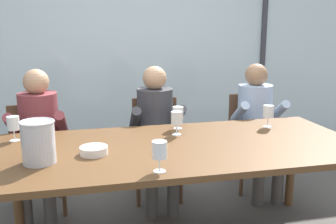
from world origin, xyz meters
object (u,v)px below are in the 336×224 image
(wine_glass_spare_empty, at_px, (178,114))
(ice_bucket_primary, at_px, (38,142))
(chair_near_curtain, at_px, (36,149))
(chair_center, at_px, (252,133))
(wine_glass_by_left_taster, at_px, (159,150))
(dining_table, at_px, (180,154))
(chair_left_of_center, at_px, (156,139))
(person_maroon_top, at_px, (39,133))
(person_charcoal_jacket, at_px, (156,126))
(wine_glass_center_pour, at_px, (268,112))
(wine_glass_near_bucket, at_px, (177,118))
(wine_glass_by_right_taster, at_px, (13,124))
(tasting_bowl, at_px, (94,150))
(person_pale_blue_shirt, at_px, (257,120))

(wine_glass_spare_empty, bearing_deg, ice_bucket_primary, -150.71)
(chair_near_curtain, distance_m, chair_center, 2.04)
(wine_glass_by_left_taster, bearing_deg, dining_table, 61.93)
(chair_left_of_center, height_order, wine_glass_by_left_taster, wine_glass_by_left_taster)
(person_maroon_top, distance_m, wine_glass_spare_empty, 1.17)
(person_charcoal_jacket, xyz_separation_m, ice_bucket_primary, (-0.89, -0.97, 0.21))
(wine_glass_center_pour, height_order, wine_glass_spare_empty, same)
(chair_left_of_center, xyz_separation_m, wine_glass_near_bucket, (0.01, -0.74, 0.37))
(chair_left_of_center, distance_m, person_maroon_top, 1.05)
(ice_bucket_primary, distance_m, wine_glass_by_right_taster, 0.54)
(wine_glass_by_right_taster, bearing_deg, chair_left_of_center, 29.24)
(chair_left_of_center, xyz_separation_m, wine_glass_center_pour, (0.76, -0.70, 0.37))
(chair_center, bearing_deg, ice_bucket_primary, -144.19)
(ice_bucket_primary, bearing_deg, wine_glass_spare_empty, 29.29)
(chair_center, bearing_deg, wine_glass_spare_empty, -142.66)
(chair_near_curtain, bearing_deg, dining_table, -50.08)
(person_charcoal_jacket, relative_size, wine_glass_by_left_taster, 7.00)
(ice_bucket_primary, distance_m, wine_glass_near_bucket, 1.01)
(person_charcoal_jacket, xyz_separation_m, wine_glass_by_right_taster, (-1.10, -0.47, 0.20))
(wine_glass_by_left_taster, height_order, wine_glass_near_bucket, same)
(chair_near_curtain, xyz_separation_m, person_maroon_top, (0.05, -0.12, 0.17))
(wine_glass_near_bucket, bearing_deg, wine_glass_center_pour, 3.56)
(wine_glass_near_bucket, bearing_deg, wine_glass_by_right_taster, 174.38)
(chair_near_curtain, relative_size, person_maroon_top, 0.74)
(ice_bucket_primary, xyz_separation_m, wine_glass_by_left_taster, (0.65, -0.30, -0.01))
(tasting_bowl, distance_m, wine_glass_by_left_taster, 0.52)
(person_pale_blue_shirt, bearing_deg, wine_glass_center_pour, -103.81)
(chair_left_of_center, relative_size, person_maroon_top, 0.74)
(chair_near_curtain, xyz_separation_m, person_pale_blue_shirt, (2.00, -0.12, 0.17))
(person_charcoal_jacket, relative_size, wine_glass_spare_empty, 7.00)
(tasting_bowl, bearing_deg, person_pale_blue_shirt, 29.82)
(wine_glass_by_left_taster, height_order, wine_glass_spare_empty, same)
(chair_near_curtain, distance_m, person_maroon_top, 0.22)
(wine_glass_by_right_taster, distance_m, wine_glass_spare_empty, 1.19)
(tasting_bowl, xyz_separation_m, wine_glass_by_left_taster, (0.34, -0.38, 0.10))
(person_pale_blue_shirt, bearing_deg, chair_center, 83.09)
(chair_near_curtain, distance_m, wine_glass_center_pour, 1.97)
(wine_glass_center_pour, relative_size, wine_glass_by_right_taster, 1.00)
(dining_table, bearing_deg, chair_left_of_center, 88.01)
(person_maroon_top, bearing_deg, person_charcoal_jacket, 2.26)
(chair_near_curtain, bearing_deg, wine_glass_by_right_taster, -103.85)
(chair_left_of_center, xyz_separation_m, tasting_bowl, (-0.61, -1.05, 0.28))
(person_pale_blue_shirt, xyz_separation_m, wine_glass_center_pour, (-0.18, -0.53, 0.20))
(person_charcoal_jacket, relative_size, wine_glass_by_right_taster, 7.00)
(person_pale_blue_shirt, height_order, ice_bucket_primary, person_pale_blue_shirt)
(dining_table, xyz_separation_m, ice_bucket_primary, (-0.89, -0.14, 0.20))
(ice_bucket_primary, xyz_separation_m, wine_glass_near_bucket, (0.93, 0.39, -0.01))
(chair_center, relative_size, person_pale_blue_shirt, 0.74)
(chair_near_curtain, relative_size, tasting_bowl, 5.14)
(person_maroon_top, distance_m, person_pale_blue_shirt, 1.96)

